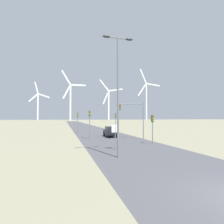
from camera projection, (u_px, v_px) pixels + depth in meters
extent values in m
cube|color=#47474C|center=(88.00, 129.00, 53.29)|extent=(10.00, 240.00, 0.01)
cylinder|color=slate|center=(118.00, 97.00, 14.87)|extent=(0.18, 0.18, 10.27)
cylinder|color=slate|center=(118.00, 38.00, 15.04)|extent=(2.04, 0.10, 0.10)
ellipsoid|color=#333338|center=(106.00, 37.00, 14.76)|extent=(0.70, 0.32, 0.20)
ellipsoid|color=#333338|center=(129.00, 39.00, 15.31)|extent=(0.70, 0.32, 0.20)
cylinder|color=slate|center=(115.00, 138.00, 18.35)|extent=(0.07, 0.07, 2.43)
cube|color=white|center=(115.00, 129.00, 18.37)|extent=(0.81, 0.01, 0.81)
cube|color=red|center=(115.00, 129.00, 18.38)|extent=(0.76, 0.02, 0.76)
cylinder|color=slate|center=(90.00, 125.00, 27.21)|extent=(0.11, 0.11, 4.45)
cube|color=#4C511E|center=(90.00, 114.00, 27.27)|extent=(0.28, 0.24, 0.90)
sphere|color=red|center=(90.00, 112.00, 27.15)|extent=(0.16, 0.16, 0.16)
sphere|color=gold|center=(90.00, 114.00, 27.14)|extent=(0.16, 0.16, 0.16)
sphere|color=green|center=(90.00, 115.00, 27.13)|extent=(0.16, 0.16, 0.16)
cylinder|color=slate|center=(153.00, 130.00, 22.01)|extent=(0.11, 0.11, 3.70)
cube|color=#4C511E|center=(152.00, 118.00, 22.06)|extent=(0.28, 0.24, 0.90)
sphere|color=red|center=(153.00, 116.00, 21.94)|extent=(0.16, 0.16, 0.16)
sphere|color=gold|center=(153.00, 118.00, 21.93)|extent=(0.16, 0.16, 0.16)
sphere|color=green|center=(153.00, 121.00, 21.92)|extent=(0.16, 0.16, 0.16)
cylinder|color=slate|center=(78.00, 123.00, 36.65)|extent=(0.11, 0.11, 4.38)
cube|color=#4C511E|center=(78.00, 115.00, 36.71)|extent=(0.28, 0.24, 0.90)
sphere|color=red|center=(78.00, 114.00, 36.58)|extent=(0.16, 0.16, 0.16)
sphere|color=gold|center=(78.00, 115.00, 36.58)|extent=(0.16, 0.16, 0.16)
sphere|color=green|center=(78.00, 116.00, 36.57)|extent=(0.16, 0.16, 0.16)
cylinder|color=slate|center=(116.00, 123.00, 38.80)|extent=(0.11, 0.11, 4.31)
cube|color=#4C511E|center=(116.00, 115.00, 38.86)|extent=(0.28, 0.24, 0.90)
sphere|color=red|center=(116.00, 114.00, 38.74)|extent=(0.16, 0.16, 0.16)
sphere|color=gold|center=(116.00, 115.00, 38.73)|extent=(0.16, 0.16, 0.16)
sphere|color=green|center=(116.00, 117.00, 38.72)|extent=(0.16, 0.16, 0.16)
cylinder|color=slate|center=(143.00, 121.00, 27.20)|extent=(0.14, 0.14, 5.71)
cylinder|color=slate|center=(130.00, 104.00, 26.68)|extent=(4.54, 0.12, 0.12)
cube|color=#4C511E|center=(120.00, 107.00, 26.24)|extent=(0.28, 0.24, 0.90)
sphere|color=red|center=(120.00, 106.00, 26.11)|extent=(0.18, 0.18, 0.18)
cube|color=black|center=(110.00, 133.00, 30.74)|extent=(1.89, 4.14, 0.80)
cube|color=#1E2328|center=(111.00, 128.00, 30.62)|extent=(1.61, 2.13, 0.70)
cylinder|color=black|center=(104.00, 134.00, 31.73)|extent=(0.22, 0.66, 0.66)
cylinder|color=black|center=(113.00, 134.00, 32.17)|extent=(0.22, 0.66, 0.66)
cylinder|color=black|center=(107.00, 136.00, 29.28)|extent=(0.22, 0.66, 0.66)
cylinder|color=black|center=(117.00, 135.00, 29.72)|extent=(0.22, 0.66, 0.66)
cylinder|color=white|center=(38.00, 107.00, 251.18)|extent=(2.20, 2.20, 38.09)
sphere|color=white|center=(38.00, 94.00, 251.81)|extent=(2.60, 2.60, 2.60)
cube|color=white|center=(44.00, 96.00, 257.05)|extent=(15.32, 6.79, 6.04)
cube|color=white|center=(36.00, 88.00, 250.68)|extent=(5.71, 2.77, 16.41)
cube|color=white|center=(33.00, 98.00, 247.71)|extent=(12.15, 5.46, 12.92)
cylinder|color=white|center=(70.00, 103.00, 207.91)|extent=(2.20, 2.20, 42.80)
sphere|color=white|center=(71.00, 85.00, 208.61)|extent=(2.60, 2.60, 2.60)
cube|color=white|center=(67.00, 92.00, 206.14)|extent=(9.79, 2.85, 17.19)
cube|color=white|center=(78.00, 85.00, 213.43)|extent=(18.04, 4.87, 2.75)
cube|color=white|center=(66.00, 77.00, 206.27)|extent=(11.30, 3.22, 16.40)
cylinder|color=white|center=(109.00, 106.00, 231.82)|extent=(2.20, 2.20, 39.19)
sphere|color=white|center=(109.00, 91.00, 232.46)|extent=(2.60, 2.60, 2.60)
cube|color=white|center=(106.00, 98.00, 232.16)|extent=(8.46, 2.79, 17.66)
cube|color=white|center=(116.00, 90.00, 232.51)|extent=(17.90, 5.41, 4.24)
cube|color=white|center=(104.00, 85.00, 232.71)|extent=(12.32, 3.86, 15.63)
cylinder|color=white|center=(146.00, 102.00, 253.74)|extent=(2.20, 2.20, 53.37)
sphere|color=white|center=(146.00, 83.00, 254.62)|extent=(2.60, 2.60, 2.60)
cube|color=white|center=(142.00, 90.00, 252.20)|extent=(14.28, 1.16, 19.08)
cube|color=white|center=(153.00, 85.00, 258.22)|extent=(22.19, 1.52, 3.86)
cube|color=white|center=(143.00, 76.00, 253.45)|extent=(10.87, 1.00, 20.85)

